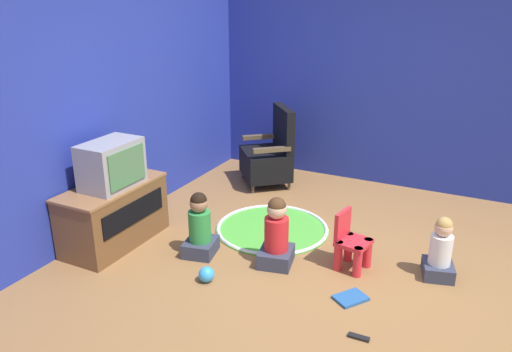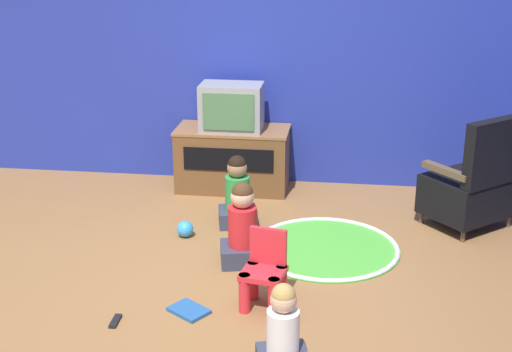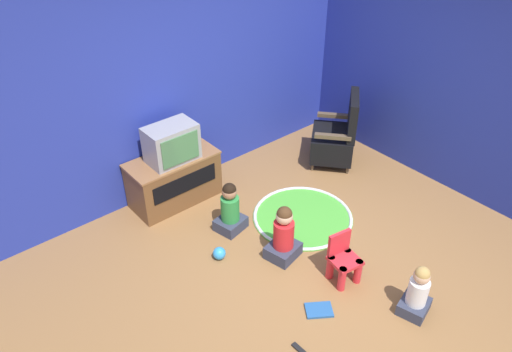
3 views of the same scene
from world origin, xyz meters
The scene contains 14 objects.
ground_plane centered at (0.00, 0.00, 0.00)m, with size 30.00×30.00×0.00m, color olive.
wall_back centered at (-0.30, 2.25, 1.29)m, with size 5.41×0.12×2.58m.
wall_right centered at (2.35, -0.34, 1.29)m, with size 0.12×5.31×2.58m.
tv_cabinet centered at (-0.41, 1.93, 0.30)m, with size 1.04×0.50×0.58m.
television centered at (-0.41, 1.89, 0.79)m, with size 0.56×0.36×0.42m.
black_armchair centered at (1.65, 1.29, 0.36)m, with size 0.82×0.81×0.95m.
yellow_kid_chair centered at (0.14, -0.20, 0.21)m, with size 0.31×0.30×0.51m.
play_mat centered at (0.50, 0.71, 0.01)m, with size 1.14×1.14×0.04m.
child_watching_left centered at (-0.09, 0.40, 0.27)m, with size 0.37×0.34×0.63m.
child_watching_center centered at (0.33, -0.90, 0.23)m, with size 0.33×0.30×0.54m.
child_watching_right centered at (-0.24, 1.09, 0.26)m, with size 0.35×0.33×0.60m.
toy_ball centered at (-0.61, 0.79, 0.07)m, with size 0.13×0.13×0.13m.
book centered at (-0.33, -0.35, 0.01)m, with size 0.30×0.28×0.02m.
remote_control centered at (-0.76, -0.53, 0.01)m, with size 0.05×0.15×0.02m.
Camera 3 is at (-2.73, -2.31, 3.60)m, focal length 35.00 mm.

